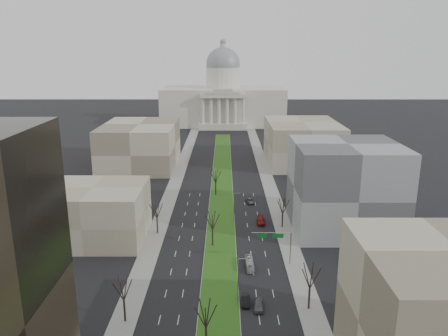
{
  "coord_description": "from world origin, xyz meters",
  "views": [
    {
      "loc": [
        1.04,
        -21.87,
        48.21
      ],
      "look_at": [
        0.85,
        110.11,
        12.37
      ],
      "focal_mm": 35.0,
      "sensor_mm": 36.0,
      "label": 1
    }
  ],
  "objects_px": {
    "car_grey_far": "(250,201)",
    "box_van": "(250,264)",
    "car_black": "(246,300)",
    "car_grey_near": "(259,305)",
    "car_red": "(261,221)"
  },
  "relations": [
    {
      "from": "car_grey_near",
      "to": "box_van",
      "type": "bearing_deg",
      "value": 96.24
    },
    {
      "from": "car_grey_far",
      "to": "car_red",
      "type": "bearing_deg",
      "value": -92.12
    },
    {
      "from": "car_black",
      "to": "box_van",
      "type": "bearing_deg",
      "value": 86.93
    },
    {
      "from": "car_black",
      "to": "box_van",
      "type": "height_order",
      "value": "box_van"
    },
    {
      "from": "car_grey_near",
      "to": "car_grey_far",
      "type": "relative_size",
      "value": 0.95
    },
    {
      "from": "car_black",
      "to": "box_van",
      "type": "relative_size",
      "value": 0.67
    },
    {
      "from": "box_van",
      "to": "car_red",
      "type": "bearing_deg",
      "value": 78.23
    },
    {
      "from": "car_grey_near",
      "to": "box_van",
      "type": "height_order",
      "value": "box_van"
    },
    {
      "from": "car_black",
      "to": "car_grey_far",
      "type": "height_order",
      "value": "car_black"
    },
    {
      "from": "box_van",
      "to": "car_grey_far",
      "type": "bearing_deg",
      "value": 84.94
    },
    {
      "from": "car_black",
      "to": "car_grey_far",
      "type": "distance_m",
      "value": 58.45
    },
    {
      "from": "car_grey_near",
      "to": "car_red",
      "type": "distance_m",
      "value": 42.85
    },
    {
      "from": "car_grey_far",
      "to": "box_van",
      "type": "xyz_separation_m",
      "value": [
        -2.6,
        -43.6,
        0.25
      ]
    },
    {
      "from": "car_grey_near",
      "to": "car_grey_far",
      "type": "bearing_deg",
      "value": 91.66
    },
    {
      "from": "car_grey_near",
      "to": "car_black",
      "type": "height_order",
      "value": "car_grey_near"
    }
  ]
}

